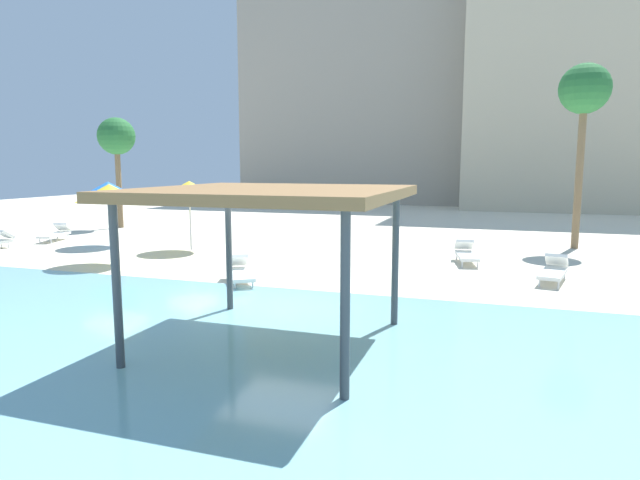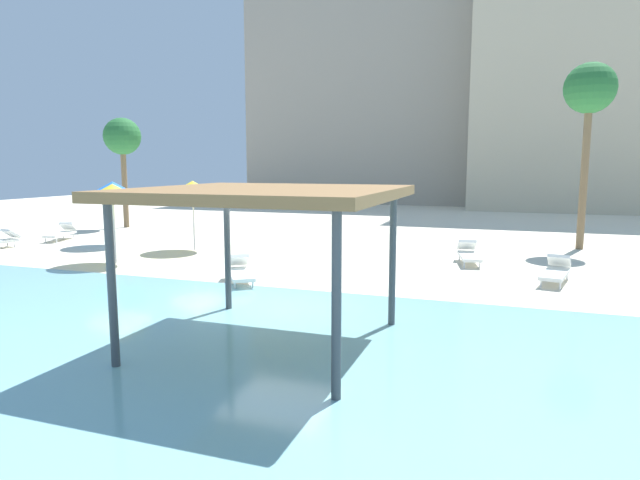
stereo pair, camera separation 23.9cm
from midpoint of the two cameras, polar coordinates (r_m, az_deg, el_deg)
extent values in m
plane|color=beige|center=(12.82, -3.63, -6.89)|extent=(80.00, 80.00, 0.00)
cube|color=#7AB7C1|center=(8.48, -18.05, -15.06)|extent=(44.00, 13.50, 0.04)
cylinder|color=#42474C|center=(12.24, -9.22, -1.22)|extent=(0.14, 0.14, 2.70)
cylinder|color=#42474C|center=(10.97, 8.31, -2.26)|extent=(0.14, 0.14, 2.70)
cylinder|color=#42474C|center=(9.17, -20.50, -4.71)|extent=(0.14, 0.14, 2.70)
cylinder|color=#42474C|center=(7.40, 2.68, -7.18)|extent=(0.14, 0.14, 2.70)
cube|color=olive|center=(9.58, -4.86, 4.99)|extent=(4.46, 4.46, 0.18)
cylinder|color=silver|center=(23.57, -20.70, 1.95)|extent=(0.06, 0.06, 2.04)
cone|color=blue|center=(23.48, -20.86, 5.12)|extent=(2.09, 2.09, 0.57)
cylinder|color=silver|center=(21.31, -12.92, 1.77)|extent=(0.06, 0.06, 2.11)
cone|color=yellow|center=(21.21, -13.03, 5.36)|extent=(2.07, 2.07, 0.57)
cylinder|color=silver|center=(19.16, -20.60, 0.73)|extent=(0.06, 0.06, 2.08)
cone|color=yellow|center=(19.05, -20.80, 4.71)|extent=(2.13, 2.13, 0.58)
cylinder|color=white|center=(15.69, 24.49, -4.42)|extent=(0.05, 0.05, 0.22)
cylinder|color=white|center=(15.75, 22.76, -4.28)|extent=(0.05, 0.05, 0.22)
cylinder|color=white|center=(17.10, 25.08, -3.48)|extent=(0.05, 0.05, 0.22)
cylinder|color=white|center=(17.15, 23.49, -3.36)|extent=(0.05, 0.05, 0.22)
cube|color=white|center=(16.39, 24.00, -3.32)|extent=(0.96, 1.89, 0.10)
cube|color=white|center=(17.07, 24.38, -1.97)|extent=(0.69, 0.62, 0.40)
cylinder|color=white|center=(14.46, -6.66, -4.76)|extent=(0.05, 0.05, 0.22)
cylinder|color=white|center=(14.41, -8.56, -4.84)|extent=(0.05, 0.05, 0.22)
cylinder|color=white|center=(15.86, -7.34, -3.63)|extent=(0.05, 0.05, 0.22)
cylinder|color=white|center=(15.81, -9.07, -3.70)|extent=(0.05, 0.05, 0.22)
cube|color=white|center=(15.10, -7.93, -3.61)|extent=(1.49, 1.83, 0.10)
cube|color=white|center=(15.78, -8.25, -2.11)|extent=(0.78, 0.75, 0.40)
cylinder|color=white|center=(25.35, -25.90, -0.02)|extent=(0.05, 0.05, 0.22)
cylinder|color=white|center=(25.58, -26.84, -0.02)|extent=(0.05, 0.05, 0.22)
cylinder|color=white|center=(26.60, -24.41, 0.41)|extent=(0.05, 0.05, 0.22)
cylinder|color=white|center=(26.83, -25.32, 0.41)|extent=(0.05, 0.05, 0.22)
cube|color=white|center=(26.07, -25.62, 0.55)|extent=(1.08, 1.90, 0.10)
cube|color=white|center=(26.69, -24.90, 1.34)|extent=(0.72, 0.65, 0.40)
cylinder|color=white|center=(17.94, 16.94, -2.56)|extent=(0.05, 0.05, 0.22)
cylinder|color=white|center=(17.88, 15.42, -2.54)|extent=(0.05, 0.05, 0.22)
cylinder|color=white|center=(19.35, 16.31, -1.79)|extent=(0.05, 0.05, 0.22)
cylinder|color=white|center=(19.28, 14.90, -1.77)|extent=(0.05, 0.05, 0.22)
cube|color=white|center=(18.58, 15.90, -1.67)|extent=(0.93, 1.88, 0.10)
cube|color=white|center=(19.27, 15.65, -0.49)|extent=(0.69, 0.61, 0.40)
cylinder|color=white|center=(24.73, -29.42, -0.43)|extent=(0.05, 0.05, 0.22)
cylinder|color=white|center=(25.15, -29.97, -0.35)|extent=(0.05, 0.05, 0.22)
cube|color=white|center=(24.90, -29.72, 0.61)|extent=(0.69, 0.61, 0.40)
cylinder|color=brown|center=(23.29, 26.47, 6.21)|extent=(0.28, 0.28, 5.81)
sphere|color=#286B33|center=(23.46, 26.98, 14.16)|extent=(1.90, 1.90, 1.90)
cylinder|color=brown|center=(30.13, -19.77, 5.44)|extent=(0.28, 0.28, 4.40)
sphere|color=#286B33|center=(30.14, -20.01, 10.29)|extent=(1.90, 1.90, 1.90)
cube|color=#9E9384|center=(49.58, 6.48, 14.48)|extent=(22.19, 8.49, 17.89)
cube|color=beige|center=(45.30, 28.82, 15.92)|extent=(19.03, 8.94, 20.59)
camera|label=1|loc=(0.12, -89.52, 0.07)|focal=30.20mm
camera|label=2|loc=(0.12, 90.48, -0.07)|focal=30.20mm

